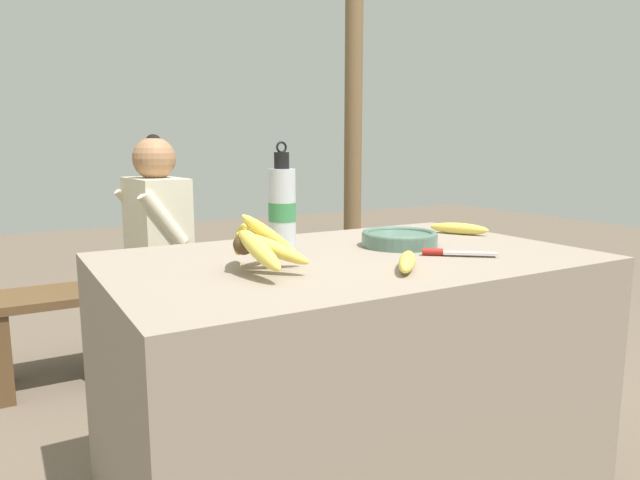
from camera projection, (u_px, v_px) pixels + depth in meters
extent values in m
cube|color=gray|center=(349.00, 377.00, 1.60)|extent=(1.28, 0.81, 0.70)
sphere|color=#4C381E|center=(244.00, 244.00, 1.32)|extent=(0.05, 0.05, 0.05)
ellipsoid|color=#E0C64C|center=(259.00, 249.00, 1.26)|extent=(0.06, 0.19, 0.10)
ellipsoid|color=#E0C64C|center=(272.00, 248.00, 1.31)|extent=(0.16, 0.15, 0.10)
ellipsoid|color=#E0C64C|center=(272.00, 239.00, 1.35)|extent=(0.17, 0.04, 0.15)
ellipsoid|color=#E0C64C|center=(257.00, 243.00, 1.39)|extent=(0.16, 0.15, 0.09)
ellipsoid|color=#E0C64C|center=(240.00, 240.00, 1.38)|extent=(0.08, 0.17, 0.12)
cylinder|color=#4C6B5B|center=(399.00, 240.00, 1.68)|extent=(0.22, 0.22, 0.04)
torus|color=#4C6B5B|center=(399.00, 234.00, 1.68)|extent=(0.22, 0.22, 0.02)
cylinder|color=silver|center=(282.00, 212.00, 1.55)|extent=(0.07, 0.07, 0.23)
cylinder|color=#38844C|center=(282.00, 212.00, 1.55)|extent=(0.08, 0.08, 0.05)
cylinder|color=black|center=(282.00, 160.00, 1.53)|extent=(0.04, 0.04, 0.04)
torus|color=black|center=(281.00, 147.00, 1.52)|extent=(0.03, 0.01, 0.03)
ellipsoid|color=#E0C64C|center=(407.00, 261.00, 1.37)|extent=(0.17, 0.18, 0.04)
ellipsoid|color=#E0C64C|center=(459.00, 229.00, 1.91)|extent=(0.13, 0.19, 0.04)
cube|color=#BCBCC1|center=(470.00, 253.00, 1.53)|extent=(0.13, 0.11, 0.00)
cylinder|color=maroon|center=(433.00, 252.00, 1.54)|extent=(0.06, 0.05, 0.02)
cube|color=brown|center=(164.00, 283.00, 2.57)|extent=(1.51, 0.32, 0.04)
cube|color=brown|center=(4.00, 360.00, 2.18)|extent=(0.06, 0.06, 0.36)
cube|color=brown|center=(305.00, 311.00, 2.82)|extent=(0.06, 0.06, 0.36)
cube|color=brown|center=(2.00, 342.00, 2.38)|extent=(0.06, 0.06, 0.36)
cube|color=brown|center=(283.00, 300.00, 3.03)|extent=(0.06, 0.06, 0.36)
cylinder|color=#473828|center=(110.00, 341.00, 2.34)|extent=(0.09, 0.09, 0.39)
cylinder|color=#473828|center=(136.00, 288.00, 2.37)|extent=(0.31, 0.12, 0.09)
cylinder|color=#473828|center=(98.00, 329.00, 2.49)|extent=(0.09, 0.09, 0.39)
cylinder|color=#473828|center=(123.00, 280.00, 2.53)|extent=(0.31, 0.12, 0.09)
cube|color=beige|center=(158.00, 230.00, 2.49)|extent=(0.23, 0.36, 0.46)
cylinder|color=beige|center=(163.00, 219.00, 2.33)|extent=(0.21, 0.08, 0.25)
cylinder|color=beige|center=(138.00, 212.00, 2.59)|extent=(0.21, 0.08, 0.25)
sphere|color=#9E704C|center=(154.00, 159.00, 2.44)|extent=(0.18, 0.18, 0.18)
sphere|color=black|center=(153.00, 142.00, 2.43)|extent=(0.07, 0.07, 0.07)
sphere|color=#4C381E|center=(249.00, 256.00, 2.76)|extent=(0.05, 0.05, 0.05)
ellipsoid|color=#8EA842|center=(258.00, 257.00, 2.72)|extent=(0.08, 0.16, 0.14)
ellipsoid|color=#8EA842|center=(263.00, 256.00, 2.77)|extent=(0.17, 0.11, 0.12)
ellipsoid|color=#8EA842|center=(258.00, 255.00, 2.81)|extent=(0.15, 0.09, 0.12)
ellipsoid|color=#8EA842|center=(246.00, 253.00, 2.82)|extent=(0.06, 0.16, 0.13)
cylinder|color=brown|center=(353.00, 102.00, 3.45)|extent=(0.11, 0.11, 2.50)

